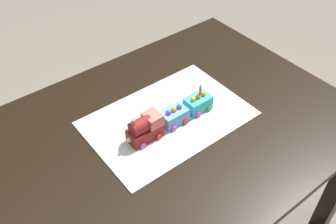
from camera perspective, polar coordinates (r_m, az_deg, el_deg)
name	(u,v)px	position (r m, az deg, el deg)	size (l,w,h in m)	color
dining_table	(166,148)	(1.47, -0.23, -5.47)	(1.40, 1.00, 0.74)	black
cake_board	(168,118)	(1.43, 0.00, -0.94)	(0.60, 0.40, 0.00)	silver
cake_locomotive	(145,128)	(1.32, -3.47, -2.44)	(0.14, 0.08, 0.12)	maroon
cake_car_hopper_sky_blue	(174,116)	(1.39, 0.88, -0.63)	(0.10, 0.08, 0.07)	#669EEA
cake_car_tanker_turquoise	(198,103)	(1.45, 4.53, 1.35)	(0.10, 0.08, 0.07)	#38B7C6
birthday_candle	(200,89)	(1.41, 4.90, 3.48)	(0.01, 0.01, 0.05)	#F24C59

